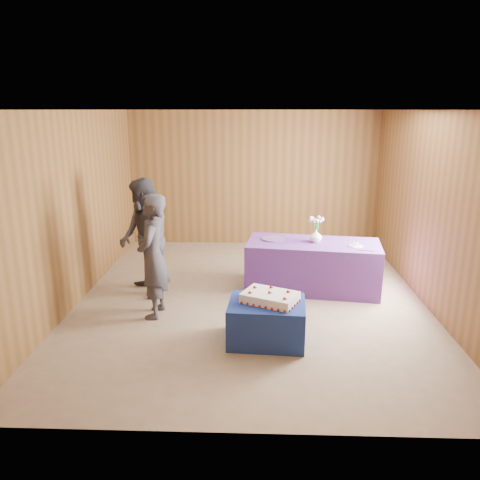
{
  "coord_description": "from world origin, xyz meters",
  "views": [
    {
      "loc": [
        0.07,
        -6.45,
        2.7
      ],
      "look_at": [
        -0.16,
        0.1,
        0.87
      ],
      "focal_mm": 35.0,
      "sensor_mm": 36.0,
      "label": 1
    }
  ],
  "objects_px": {
    "guest_right": "(144,238)",
    "guest_left": "(153,256)",
    "vase": "(316,236)",
    "sheet_cake": "(270,297)",
    "cake_table": "(267,322)",
    "serving_table": "(313,266)"
  },
  "relations": [
    {
      "from": "guest_left",
      "to": "guest_right",
      "type": "distance_m",
      "value": 0.79
    },
    {
      "from": "cake_table",
      "to": "guest_left",
      "type": "bearing_deg",
      "value": 159.32
    },
    {
      "from": "cake_table",
      "to": "sheet_cake",
      "type": "relative_size",
      "value": 1.17
    },
    {
      "from": "cake_table",
      "to": "serving_table",
      "type": "bearing_deg",
      "value": 71.02
    },
    {
      "from": "guest_right",
      "to": "guest_left",
      "type": "bearing_deg",
      "value": -8.4
    },
    {
      "from": "vase",
      "to": "sheet_cake",
      "type": "bearing_deg",
      "value": -112.89
    },
    {
      "from": "vase",
      "to": "guest_right",
      "type": "relative_size",
      "value": 0.11
    },
    {
      "from": "serving_table",
      "to": "sheet_cake",
      "type": "distance_m",
      "value": 1.87
    },
    {
      "from": "sheet_cake",
      "to": "vase",
      "type": "bearing_deg",
      "value": 92.12
    },
    {
      "from": "vase",
      "to": "guest_left",
      "type": "bearing_deg",
      "value": -154.65
    },
    {
      "from": "vase",
      "to": "guest_right",
      "type": "distance_m",
      "value": 2.57
    },
    {
      "from": "sheet_cake",
      "to": "guest_left",
      "type": "height_order",
      "value": "guest_left"
    },
    {
      "from": "vase",
      "to": "serving_table",
      "type": "bearing_deg",
      "value": -148.21
    },
    {
      "from": "sheet_cake",
      "to": "guest_left",
      "type": "bearing_deg",
      "value": -178.62
    },
    {
      "from": "sheet_cake",
      "to": "cake_table",
      "type": "bearing_deg",
      "value": -126.03
    },
    {
      "from": "guest_left",
      "to": "cake_table",
      "type": "bearing_deg",
      "value": 66.63
    },
    {
      "from": "serving_table",
      "to": "guest_left",
      "type": "distance_m",
      "value": 2.51
    },
    {
      "from": "cake_table",
      "to": "vase",
      "type": "xyz_separation_m",
      "value": [
        0.77,
        1.76,
        0.6
      ]
    },
    {
      "from": "cake_table",
      "to": "sheet_cake",
      "type": "distance_m",
      "value": 0.31
    },
    {
      "from": "cake_table",
      "to": "guest_left",
      "type": "relative_size",
      "value": 0.54
    },
    {
      "from": "sheet_cake",
      "to": "guest_right",
      "type": "height_order",
      "value": "guest_right"
    },
    {
      "from": "serving_table",
      "to": "vase",
      "type": "distance_m",
      "value": 0.48
    }
  ]
}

